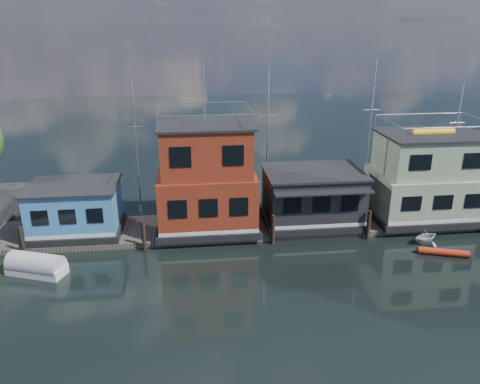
{
  "coord_description": "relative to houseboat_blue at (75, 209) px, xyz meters",
  "views": [
    {
      "loc": [
        -9.73,
        -20.38,
        15.03
      ],
      "look_at": [
        -6.03,
        12.0,
        3.0
      ],
      "focal_mm": 35.0,
      "sensor_mm": 36.0,
      "label": 1
    }
  ],
  "objects": [
    {
      "name": "ground",
      "position": [
        18.0,
        -12.0,
        -2.21
      ],
      "size": [
        160.0,
        160.0,
        0.0
      ],
      "primitive_type": "plane",
      "color": "black",
      "rests_on": "ground"
    },
    {
      "name": "dock",
      "position": [
        18.0,
        0.0,
        -2.01
      ],
      "size": [
        48.0,
        5.0,
        0.4
      ],
      "primitive_type": "cube",
      "color": "#595147",
      "rests_on": "ground"
    },
    {
      "name": "houseboat_blue",
      "position": [
        0.0,
        0.0,
        0.0
      ],
      "size": [
        6.4,
        4.9,
        3.66
      ],
      "color": "black",
      "rests_on": "dock"
    },
    {
      "name": "houseboat_red",
      "position": [
        9.5,
        0.0,
        1.9
      ],
      "size": [
        7.4,
        5.9,
        11.86
      ],
      "color": "black",
      "rests_on": "dock"
    },
    {
      "name": "houseboat_dark",
      "position": [
        17.5,
        -0.02,
        0.21
      ],
      "size": [
        7.4,
        6.1,
        4.06
      ],
      "color": "black",
      "rests_on": "dock"
    },
    {
      "name": "houseboat_green",
      "position": [
        26.5,
        0.0,
        1.34
      ],
      "size": [
        8.4,
        5.9,
        7.03
      ],
      "color": "black",
      "rests_on": "dock"
    },
    {
      "name": "pilings",
      "position": [
        17.67,
        -2.8,
        -1.11
      ],
      "size": [
        42.28,
        0.28,
        2.2
      ],
      "color": "#2D2116",
      "rests_on": "ground"
    },
    {
      "name": "background_masts",
      "position": [
        22.76,
        6.0,
        3.35
      ],
      "size": [
        36.4,
        0.16,
        12.0
      ],
      "color": "silver",
      "rests_on": "ground"
    },
    {
      "name": "red_kayak",
      "position": [
        25.19,
        -5.84,
        -1.97
      ],
      "size": [
        3.24,
        1.49,
        0.48
      ],
      "primitive_type": "cylinder",
      "rotation": [
        0.0,
        1.57,
        -0.32
      ],
      "color": "red",
      "rests_on": "ground"
    },
    {
      "name": "tarp_runabout",
      "position": [
        -1.49,
        -5.24,
        -1.65
      ],
      "size": [
        3.92,
        2.61,
        1.48
      ],
      "rotation": [
        0.0,
        0.0,
        -0.36
      ],
      "color": "white",
      "rests_on": "ground"
    },
    {
      "name": "dinghy_white",
      "position": [
        24.85,
        -3.96,
        -1.66
      ],
      "size": [
        2.53,
        2.36,
        1.08
      ],
      "primitive_type": "imported",
      "rotation": [
        0.0,
        0.0,
        1.92
      ],
      "color": "beige",
      "rests_on": "ground"
    }
  ]
}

